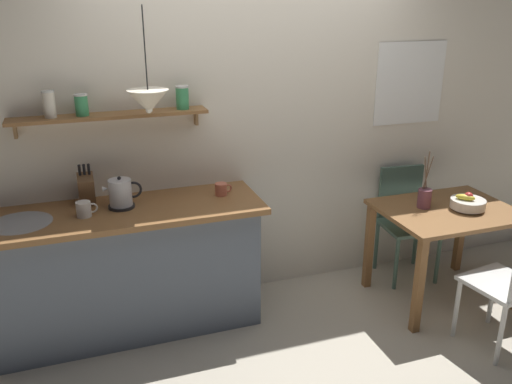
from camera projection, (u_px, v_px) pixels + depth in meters
The scene contains 13 objects.
ground_plane at pixel (280, 325), 3.89m from camera, with size 14.00×14.00×0.00m, color #BCB29E.
back_wall at pixel (277, 120), 4.07m from camera, with size 6.80×0.11×2.70m.
kitchen_counter at pixel (129, 269), 3.71m from camera, with size 1.83×0.63×0.92m.
wall_shelf at pixel (111, 111), 3.49m from camera, with size 1.27×0.20×0.30m.
dining_table at pixel (446, 223), 4.04m from camera, with size 0.98×0.77×0.75m.
dining_chair_far at pixel (405, 216), 4.47m from camera, with size 0.47×0.45×0.91m.
fruit_bowl at pixel (468, 203), 3.97m from camera, with size 0.25×0.25×0.14m.
twig_vase at pixel (424, 198), 4.00m from camera, with size 0.10×0.10×0.43m.
electric_kettle at pixel (121, 194), 3.53m from camera, with size 0.25×0.17×0.22m.
knife_block at pixel (86, 188), 3.58m from camera, with size 0.10×0.18×0.29m.
coffee_mug_by_sink at pixel (84, 209), 3.40m from camera, with size 0.13×0.09×0.10m.
coffee_mug_spare at pixel (221, 189), 3.77m from camera, with size 0.12×0.08×0.09m.
pendant_lamp at pixel (148, 101), 3.32m from camera, with size 0.26×0.26×0.64m.
Camera 1 is at (-1.25, -3.08, 2.24)m, focal length 37.82 mm.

